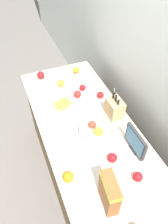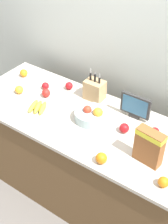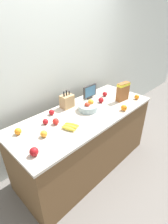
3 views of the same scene
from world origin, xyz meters
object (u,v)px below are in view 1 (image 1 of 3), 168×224
object	(u,v)px
small_monitor	(135,142)
apple_rightmost	(41,75)
cereal_box	(110,192)
apple_leftmost	(82,88)
apple_by_knife_block	(100,95)
apple_near_bananas	(112,158)
knife_block	(115,108)
banana_bunch	(63,104)
fruit_bowl	(94,130)
orange_front_left	(61,83)
apple_front	(138,177)
apple_rear	(77,94)
orange_by_cereal	(68,177)
orange_front_right	(76,70)

from	to	relation	value
small_monitor	apple_rightmost	world-z (taller)	small_monitor
cereal_box	apple_leftmost	size ratio (longest dim) A/B	4.02
apple_leftmost	apple_by_knife_block	distance (m)	0.21
apple_near_bananas	apple_rightmost	distance (m)	1.26
knife_block	banana_bunch	world-z (taller)	knife_block
apple_leftmost	knife_block	bearing A→B (deg)	16.67
banana_bunch	apple_leftmost	size ratio (longest dim) A/B	3.12
knife_block	apple_leftmost	bearing A→B (deg)	-163.33
fruit_bowl	orange_front_left	world-z (taller)	fruit_bowl
small_monitor	apple_by_knife_block	world-z (taller)	small_monitor
knife_block	apple_front	world-z (taller)	knife_block
apple_near_bananas	apple_rear	bearing A→B (deg)	178.69
cereal_box	orange_by_cereal	distance (m)	0.33
apple_rear	orange_front_right	world-z (taller)	same
apple_near_bananas	apple_by_knife_block	world-z (taller)	apple_near_bananas
small_monitor	fruit_bowl	size ratio (longest dim) A/B	0.99
apple_leftmost	orange_front_left	world-z (taller)	orange_front_left
apple_front	orange_by_cereal	world-z (taller)	orange_by_cereal
apple_leftmost	small_monitor	bearing A→B (deg)	6.28
knife_block	small_monitor	distance (m)	0.41
cereal_box	apple_by_knife_block	xyz separation A→B (m)	(-0.97, 0.40, -0.11)
apple_near_bananas	orange_by_cereal	world-z (taller)	orange_by_cereal
knife_block	orange_front_right	bearing A→B (deg)	-173.49
knife_block	apple_leftmost	size ratio (longest dim) A/B	4.29
small_monitor	cereal_box	bearing A→B (deg)	-51.71
apple_near_bananas	orange_by_cereal	size ratio (longest dim) A/B	0.94
knife_block	banana_bunch	bearing A→B (deg)	-127.28
apple_near_bananas	apple_leftmost	distance (m)	0.88
small_monitor	apple_rightmost	size ratio (longest dim) A/B	3.04
apple_rear	orange_front_right	xyz separation A→B (m)	(-0.39, 0.13, -0.00)
apple_by_knife_block	apple_rear	bearing A→B (deg)	-114.53
apple_rightmost	fruit_bowl	bearing A→B (deg)	13.18
apple_by_knife_block	orange_front_right	bearing A→B (deg)	-171.29
knife_block	cereal_box	size ratio (longest dim) A/B	1.07
fruit_bowl	orange_by_cereal	xyz separation A→B (m)	(0.31, -0.34, -0.01)
apple_rightmost	banana_bunch	bearing A→B (deg)	9.44
banana_bunch	orange_front_right	bearing A→B (deg)	145.70
banana_bunch	knife_block	bearing A→B (deg)	52.72
fruit_bowl	knife_block	bearing A→B (deg)	117.82
apple_near_bananas	orange_by_cereal	xyz separation A→B (m)	(0.03, -0.36, 0.00)
apple_rear	apple_by_knife_block	bearing A→B (deg)	65.47
banana_bunch	orange_front_right	world-z (taller)	orange_front_right
fruit_bowl	cereal_box	bearing A→B (deg)	-14.94
cereal_box	apple_front	size ratio (longest dim) A/B	3.72
apple_front	apple_by_knife_block	world-z (taller)	apple_front
orange_front_right	apple_leftmost	bearing A→B (deg)	-8.51
cereal_box	apple_rightmost	bearing A→B (deg)	-169.62
cereal_box	apple_rear	world-z (taller)	cereal_box
apple_front	cereal_box	bearing A→B (deg)	-76.11
fruit_bowl	apple_front	distance (m)	0.51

